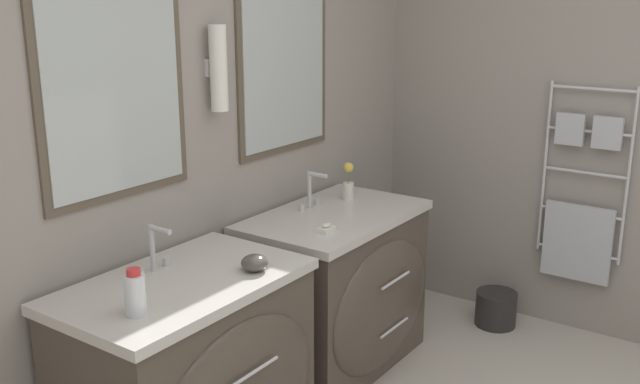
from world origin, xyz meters
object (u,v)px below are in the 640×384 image
vanity_left (194,378)px  amenity_bowl (255,263)px  waste_bin (496,308)px  toiletry_bottle (135,294)px  flower_vase (348,184)px  vanity_right (341,290)px

vanity_left → amenity_bowl: bearing=-29.0°
vanity_left → waste_bin: bearing=-14.0°
toiletry_bottle → waste_bin: toiletry_bottle is taller
waste_bin → flower_vase: bearing=137.8°
vanity_left → waste_bin: (2.04, -0.51, -0.32)m
flower_vase → waste_bin: flower_vase is taller
amenity_bowl → waste_bin: 2.00m
vanity_right → waste_bin: vanity_right is taller
toiletry_bottle → vanity_left: bearing=11.0°
amenity_bowl → waste_bin: size_ratio=0.46×
amenity_bowl → waste_bin: bearing=-11.8°
vanity_right → waste_bin: size_ratio=4.09×
flower_vase → waste_bin: 1.26m
flower_vase → vanity_left: bearing=-174.8°
toiletry_bottle → waste_bin: 2.54m
waste_bin → amenity_bowl: bearing=168.2°
vanity_left → flower_vase: size_ratio=4.82×
toiletry_bottle → waste_bin: (2.36, -0.45, -0.83)m
vanity_left → waste_bin: vanity_left is taller
amenity_bowl → waste_bin: amenity_bowl is taller
flower_vase → waste_bin: size_ratio=0.85×
waste_bin → toiletry_bottle: bearing=169.3°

